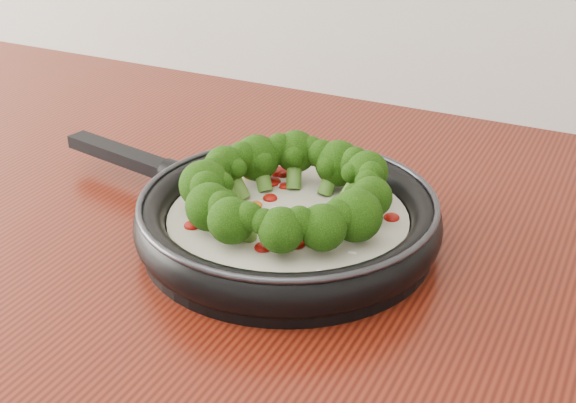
% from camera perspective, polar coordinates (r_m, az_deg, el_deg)
% --- Properties ---
extents(skillet, '(0.53, 0.38, 0.09)m').
position_cam_1_polar(skillet, '(0.81, -0.19, -0.76)').
color(skillet, black).
rests_on(skillet, counter).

